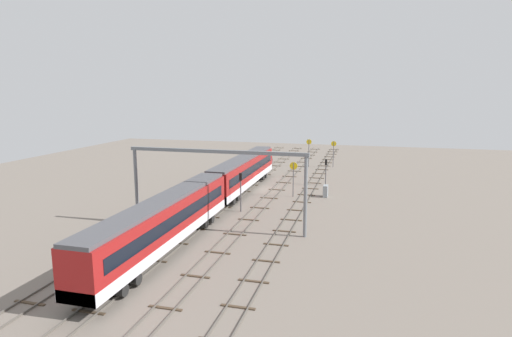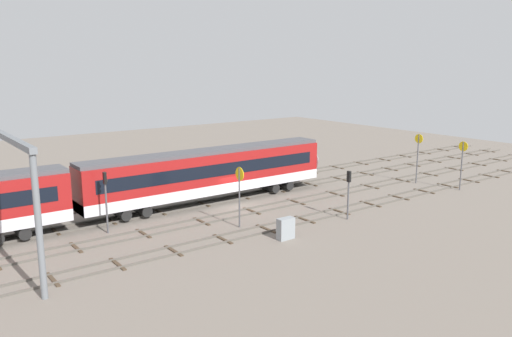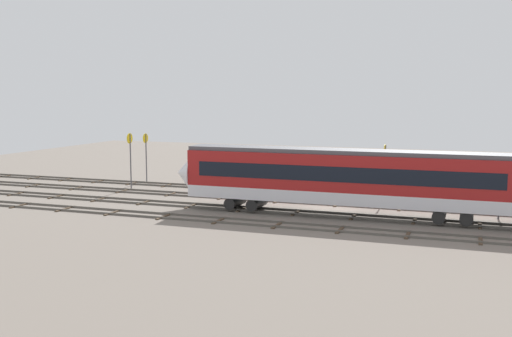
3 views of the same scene
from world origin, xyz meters
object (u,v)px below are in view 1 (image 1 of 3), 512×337
Objects in this scene: train at (215,191)px; speed_sign_near_foreground at (334,150)px; relay_cabinet at (325,191)px; speed_sign_mid_trackside at (309,149)px; signal_light_trackside_approach at (241,187)px; signal_light_trackside_departure at (326,168)px; overhead_gantry at (216,169)px; speed_sign_far_trackside at (293,174)px.

speed_sign_near_foreground reaches higher than train.
speed_sign_mid_trackside is at bearing 13.50° from relay_cabinet.
signal_light_trackside_approach is (-33.57, 8.18, -0.21)m from speed_sign_near_foreground.
speed_sign_mid_trackside is 1.30× the size of signal_light_trackside_departure.
relay_cabinet is at bearing -42.45° from signal_light_trackside_approach.
train is 7.25m from overhead_gantry.
speed_sign_near_foreground is 1.04× the size of speed_sign_far_trackside.
train reaches higher than speed_sign_far_trackside.
signal_light_trackside_departure is at bearing -20.30° from overhead_gantry.
overhead_gantry is at bearing 161.34° from speed_sign_far_trackside.
speed_sign_far_trackside is at bearing -37.46° from train.
speed_sign_near_foreground is at bearing 2.14° from relay_cabinet.
speed_sign_far_trackside is (15.69, -5.30, -3.14)m from overhead_gantry.
signal_light_trackside_departure is 2.54× the size of relay_cabinet.
signal_light_trackside_approach is (-8.81, 4.78, -0.15)m from speed_sign_far_trackside.
train is 10.51× the size of speed_sign_far_trackside.
train is at bearing 132.81° from relay_cabinet.
speed_sign_far_trackside reaches higher than signal_light_trackside_departure.
signal_light_trackside_departure is (17.13, -8.36, -0.39)m from signal_light_trackside_approach.
relay_cabinet is at bearing -75.65° from speed_sign_far_trackside.
overhead_gantry is 11.87× the size of relay_cabinet.
speed_sign_near_foreground is 0.94× the size of speed_sign_mid_trackside.
overhead_gantry is 20.12m from relay_cabinet.
signal_light_trackside_approach is at bearing -68.84° from train.
speed_sign_far_trackside is 5.04m from relay_cabinet.
speed_sign_mid_trackside is 23.85m from speed_sign_far_trackside.
speed_sign_mid_trackside is at bearing 2.81° from speed_sign_far_trackside.
relay_cabinet is at bearing -29.72° from overhead_gantry.
train is at bearing 111.16° from signal_light_trackside_approach.
speed_sign_mid_trackside is 16.23m from signal_light_trackside_departure.
signal_light_trackside_departure is (-15.50, -4.75, -0.80)m from speed_sign_mid_trackside.
relay_cabinet is at bearing -174.44° from signal_light_trackside_departure.
signal_light_trackside_approach is at bearing 137.55° from relay_cabinet.
speed_sign_mid_trackside is (-0.95, 4.57, 0.19)m from speed_sign_near_foreground.
train is at bearing 21.47° from overhead_gantry.
train is 16.28m from relay_cabinet.
overhead_gantry is 7.65m from signal_light_trackside_approach.
overhead_gantry reaches higher than signal_light_trackside_approach.
overhead_gantry is 4.03× the size of signal_light_trackside_approach.
relay_cabinet is (-23.67, -0.89, -2.49)m from speed_sign_near_foreground.
signal_light_trackside_departure is at bearing -23.29° from speed_sign_far_trackside.
train is 3.03m from signal_light_trackside_approach.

